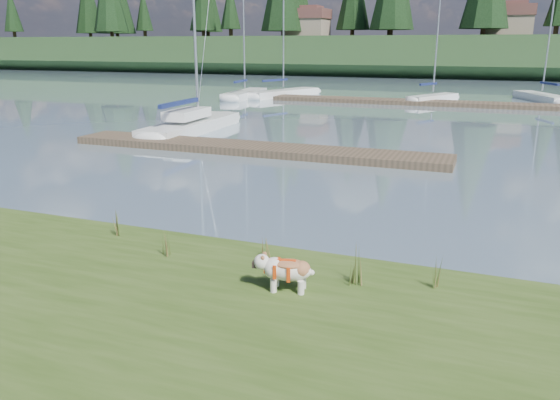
% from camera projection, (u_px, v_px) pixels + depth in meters
% --- Properties ---
extents(ground, '(200.00, 200.00, 0.00)m').
position_uv_depth(ground, '(418.00, 104.00, 39.80)').
color(ground, '#7E97A8').
rests_on(ground, ground).
extents(bank, '(60.00, 9.00, 0.35)m').
position_uv_depth(bank, '(72.00, 355.00, 7.47)').
color(bank, '#3C531E').
rests_on(bank, ground).
extents(ridge, '(200.00, 20.00, 5.00)m').
position_uv_depth(ridge, '(459.00, 56.00, 77.66)').
color(ridge, '#1F371A').
rests_on(ridge, ground).
extents(bulldog, '(1.02, 0.52, 0.60)m').
position_uv_depth(bulldog, '(286.00, 269.00, 8.95)').
color(bulldog, silver).
rests_on(bulldog, bank).
extents(sailboat_main, '(2.05, 8.95, 12.79)m').
position_uv_depth(sailboat_main, '(198.00, 122.00, 27.97)').
color(sailboat_main, white).
rests_on(sailboat_main, ground).
extents(dock_near, '(16.00, 2.00, 0.30)m').
position_uv_depth(dock_near, '(251.00, 148.00, 22.31)').
color(dock_near, '#4C3D2C').
rests_on(dock_near, ground).
extents(dock_far, '(26.00, 2.20, 0.30)m').
position_uv_depth(dock_far, '(447.00, 103.00, 39.06)').
color(dock_far, '#4C3D2C').
rests_on(dock_far, ground).
extents(sailboat_bg_0, '(2.30, 8.12, 11.61)m').
position_uv_depth(sailboat_bg_0, '(248.00, 93.00, 45.21)').
color(sailboat_bg_0, white).
rests_on(sailboat_bg_0, ground).
extents(sailboat_bg_1, '(4.55, 8.42, 12.46)m').
position_uv_depth(sailboat_bg_1, '(289.00, 92.00, 46.04)').
color(sailboat_bg_1, white).
rests_on(sailboat_bg_1, ground).
extents(sailboat_bg_2, '(3.74, 5.84, 9.18)m').
position_uv_depth(sailboat_bg_2, '(436.00, 97.00, 41.39)').
color(sailboat_bg_2, white).
rests_on(sailboat_bg_2, ground).
extents(sailboat_bg_3, '(4.28, 7.52, 11.13)m').
position_uv_depth(sailboat_bg_3, '(537.00, 96.00, 42.55)').
color(sailboat_bg_3, white).
rests_on(sailboat_bg_3, ground).
extents(weed_0, '(0.17, 0.14, 0.56)m').
position_uv_depth(weed_0, '(164.00, 244.00, 10.45)').
color(weed_0, '#475B23').
rests_on(weed_0, bank).
extents(weed_1, '(0.17, 0.14, 0.48)m').
position_uv_depth(weed_1, '(265.00, 247.00, 10.38)').
color(weed_1, '#475B23').
rests_on(weed_1, bank).
extents(weed_2, '(0.17, 0.14, 0.75)m').
position_uv_depth(weed_2, '(357.00, 266.00, 9.21)').
color(weed_2, '#475B23').
rests_on(weed_2, bank).
extents(weed_3, '(0.17, 0.14, 0.60)m').
position_uv_depth(weed_3, '(118.00, 225.00, 11.47)').
color(weed_3, '#475B23').
rests_on(weed_3, bank).
extents(weed_4, '(0.17, 0.14, 0.50)m').
position_uv_depth(weed_4, '(349.00, 272.00, 9.22)').
color(weed_4, '#475B23').
rests_on(weed_4, bank).
extents(weed_5, '(0.17, 0.14, 0.63)m').
position_uv_depth(weed_5, '(437.00, 273.00, 9.05)').
color(weed_5, '#475B23').
rests_on(weed_5, bank).
extents(mud_lip, '(60.00, 0.50, 0.14)m').
position_uv_depth(mud_lip, '(220.00, 252.00, 11.45)').
color(mud_lip, '#33281C').
rests_on(mud_lip, ground).
extents(house_0, '(6.30, 5.30, 4.65)m').
position_uv_depth(house_0, '(307.00, 22.00, 81.25)').
color(house_0, gray).
rests_on(house_0, ridge).
extents(house_1, '(6.30, 5.30, 4.65)m').
position_uv_depth(house_1, '(509.00, 20.00, 72.46)').
color(house_1, gray).
rests_on(house_1, ridge).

